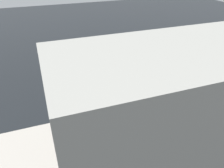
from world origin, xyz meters
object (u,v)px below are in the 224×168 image
object	(u,v)px
fire_hydrant	(86,112)
sign_post	(76,109)
parked_sedan	(199,66)
pedestrian	(67,109)
moving_hatchback	(130,64)

from	to	relation	value
fire_hydrant	sign_post	size ratio (longest dim) A/B	0.33
fire_hydrant	sign_post	distance (m)	1.75
fire_hydrant	sign_post	world-z (taller)	sign_post
parked_sedan	fire_hydrant	xyz separation A→B (m)	(8.96, 1.71, -0.60)
pedestrian	parked_sedan	bearing A→B (deg)	-170.09
moving_hatchback	pedestrian	size ratio (longest dim) A/B	2.61
parked_sedan	fire_hydrant	world-z (taller)	parked_sedan
parked_sedan	sign_post	xyz separation A→B (m)	(9.64, 2.80, 0.58)
parked_sedan	sign_post	size ratio (longest dim) A/B	1.79
fire_hydrant	sign_post	bearing A→B (deg)	57.94
parked_sedan	fire_hydrant	distance (m)	9.14
parked_sedan	pedestrian	xyz separation A→B (m)	(9.99, 1.74, -0.04)
fire_hydrant	sign_post	xyz separation A→B (m)	(0.68, 1.09, 1.18)
fire_hydrant	pedestrian	xyz separation A→B (m)	(1.03, 0.04, 0.56)
moving_hatchback	pedestrian	xyz separation A→B (m)	(5.35, 3.65, -0.07)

